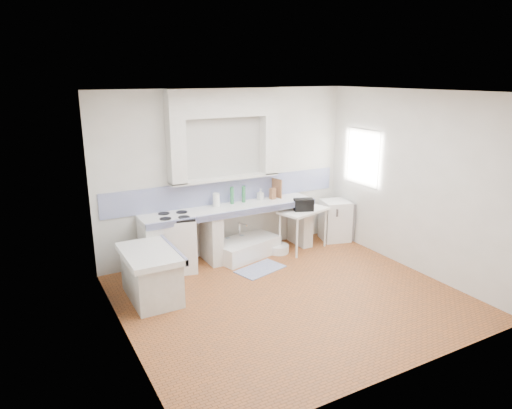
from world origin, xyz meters
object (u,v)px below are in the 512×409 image
side_table (303,229)px  fridge (335,220)px  sink (246,248)px  stove (175,244)px

side_table → fridge: (0.81, 0.13, 0.01)m
sink → fridge: bearing=-17.6°
side_table → stove: bearing=158.1°
fridge → stove: bearing=-166.6°
side_table → fridge: 0.82m
fridge → sink: bearing=-167.1°
stove → side_table: 2.29m
stove → fridge: stove is taller
stove → fridge: (3.09, -0.11, -0.06)m
stove → side_table: bearing=7.1°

